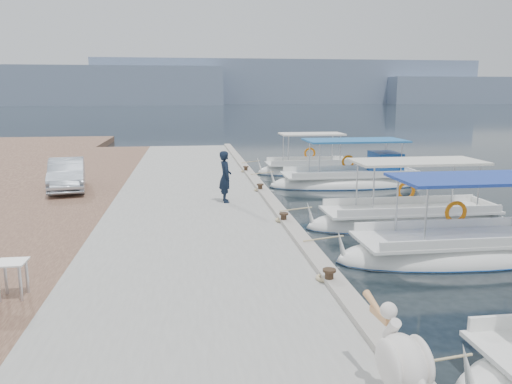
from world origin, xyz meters
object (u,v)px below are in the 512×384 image
at_px(pelican, 401,359).
at_px(parked_car, 67,174).
at_px(fishing_caique_c, 409,222).
at_px(fisherman, 225,177).
at_px(fishing_caique_b, 464,253).
at_px(fishing_caique_e, 308,171).
at_px(fishing_caique_d, 352,182).

relative_size(pelican, parked_car, 0.40).
distance_m(pelican, parked_car, 17.34).
height_order(fishing_caique_c, fisherman, fisherman).
distance_m(fishing_caique_b, fishing_caique_e, 14.97).
bearing_deg(fishing_caique_d, fisherman, -141.49).
height_order(fishing_caique_c, pelican, fishing_caique_c).
relative_size(fishing_caique_c, fisherman, 3.81).
distance_m(fishing_caique_e, fisherman, 10.78).
height_order(fishing_caique_d, parked_car, fishing_caique_d).
distance_m(fishing_caique_c, fishing_caique_e, 11.60).
bearing_deg(fishing_caique_b, parked_car, 144.25).
xyz_separation_m(fishing_caique_d, pelican, (-5.27, -17.62, 0.95)).
relative_size(fishing_caique_d, fishing_caique_e, 1.37).
distance_m(fishing_caique_d, parked_car, 13.01).
bearing_deg(fishing_caique_e, fisherman, -120.16).
height_order(fishing_caique_d, fishing_caique_e, same).
xyz_separation_m(fishing_caique_b, fishing_caique_d, (0.45, 10.92, 0.06)).
distance_m(fishing_caique_b, fishing_caique_d, 10.93).
bearing_deg(pelican, fishing_caique_c, 64.71).
height_order(fishing_caique_c, parked_car, fishing_caique_c).
bearing_deg(fisherman, fishing_caique_d, -56.95).
bearing_deg(parked_car, fishing_caique_d, -1.41).
distance_m(fishing_caique_d, fishing_caique_e, 4.21).
bearing_deg(fishing_caique_b, pelican, -125.73).
bearing_deg(fishing_caique_d, fishing_caique_b, -92.34).
xyz_separation_m(fishing_caique_c, fishing_caique_e, (-0.66, 11.59, 0.00)).
height_order(fishing_caique_b, fisherman, fisherman).
distance_m(fishing_caique_c, pelican, 11.19).
xyz_separation_m(fishing_caique_d, parked_car, (-12.82, -2.01, 0.96)).
height_order(fishing_caique_d, fisherman, fisherman).
distance_m(fishing_caique_b, fishing_caique_c, 3.37).
bearing_deg(parked_car, fishing_caique_b, -46.07).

